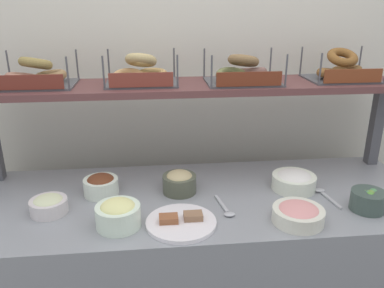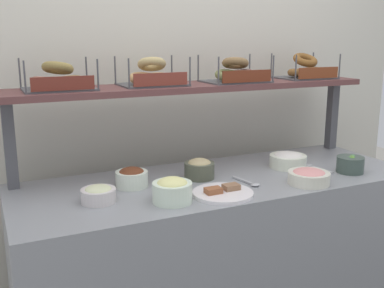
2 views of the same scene
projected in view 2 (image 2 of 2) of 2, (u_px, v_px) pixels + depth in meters
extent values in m
cube|color=beige|center=(175.00, 93.00, 2.62)|extent=(3.14, 0.06, 2.40)
cube|color=gray|center=(219.00, 260.00, 2.31)|extent=(1.94, 0.70, 0.85)
cube|color=#4C4C51|center=(10.00, 145.00, 2.04)|extent=(0.05, 0.05, 0.40)
cube|color=#4C4C51|center=(332.00, 116.00, 2.78)|extent=(0.05, 0.05, 0.40)
cube|color=brown|center=(196.00, 87.00, 2.36)|extent=(1.90, 0.32, 0.03)
cylinder|color=silver|center=(98.00, 196.00, 1.90)|extent=(0.14, 0.14, 0.06)
ellipsoid|color=beige|center=(98.00, 190.00, 1.89)|extent=(0.11, 0.11, 0.04)
cylinder|color=#4F5341|center=(199.00, 170.00, 2.22)|extent=(0.15, 0.15, 0.08)
ellipsoid|color=tan|center=(199.00, 164.00, 2.21)|extent=(0.11, 0.11, 0.05)
cylinder|color=white|center=(172.00, 192.00, 1.90)|extent=(0.16, 0.16, 0.08)
ellipsoid|color=#EFEC94|center=(172.00, 184.00, 1.89)|extent=(0.13, 0.13, 0.06)
cylinder|color=white|center=(132.00, 179.00, 2.09)|extent=(0.15, 0.15, 0.07)
ellipsoid|color=brown|center=(132.00, 173.00, 2.09)|extent=(0.11, 0.11, 0.05)
cylinder|color=silver|center=(309.00, 178.00, 2.14)|extent=(0.19, 0.19, 0.06)
ellipsoid|color=pink|center=(309.00, 173.00, 2.13)|extent=(0.15, 0.15, 0.04)
cylinder|color=#3D4E46|center=(350.00, 165.00, 2.31)|extent=(0.13, 0.13, 0.08)
sphere|color=#518E55|center=(352.00, 158.00, 2.33)|extent=(0.04, 0.04, 0.04)
sphere|color=#528E5F|center=(351.00, 159.00, 2.30)|extent=(0.03, 0.03, 0.03)
sphere|color=#589838|center=(352.00, 160.00, 2.29)|extent=(0.03, 0.03, 0.03)
sphere|color=#619B4E|center=(347.00, 159.00, 2.31)|extent=(0.02, 0.02, 0.02)
sphere|color=olive|center=(352.00, 159.00, 2.31)|extent=(0.04, 0.04, 0.04)
cylinder|color=white|center=(288.00, 161.00, 2.40)|extent=(0.19, 0.19, 0.06)
ellipsoid|color=white|center=(288.00, 156.00, 2.40)|extent=(0.15, 0.15, 0.04)
cylinder|color=white|center=(223.00, 193.00, 1.99)|extent=(0.26, 0.26, 0.01)
cube|color=#945433|center=(213.00, 191.00, 1.97)|extent=(0.07, 0.05, 0.02)
cube|color=#8F6649|center=(231.00, 187.00, 2.01)|extent=(0.07, 0.05, 0.02)
cube|color=#B7B7BC|center=(242.00, 180.00, 2.17)|extent=(0.04, 0.14, 0.01)
ellipsoid|color=#B7B7BC|center=(255.00, 185.00, 2.10)|extent=(0.04, 0.03, 0.01)
cube|color=#B7B7BC|center=(322.00, 170.00, 2.34)|extent=(0.03, 0.14, 0.01)
ellipsoid|color=#B7B7BC|center=(309.00, 165.00, 2.42)|extent=(0.04, 0.03, 0.01)
cube|color=#4C4C51|center=(59.00, 89.00, 2.09)|extent=(0.32, 0.24, 0.01)
cylinder|color=#4C4C51|center=(25.00, 78.00, 1.91)|extent=(0.01, 0.01, 0.14)
cylinder|color=#4C4C51|center=(98.00, 75.00, 2.04)|extent=(0.01, 0.01, 0.14)
cylinder|color=#4C4C51|center=(20.00, 74.00, 2.11)|extent=(0.01, 0.01, 0.14)
cylinder|color=#4C4C51|center=(87.00, 71.00, 2.24)|extent=(0.01, 0.01, 0.14)
cube|color=maroon|center=(63.00, 83.00, 1.98)|extent=(0.27, 0.01, 0.06)
torus|color=#A66D59|center=(47.00, 82.00, 2.03)|extent=(0.20, 0.20, 0.06)
torus|color=olive|center=(68.00, 81.00, 2.13)|extent=(0.15, 0.15, 0.05)
torus|color=olive|center=(58.00, 68.00, 2.07)|extent=(0.20, 0.20, 0.08)
cube|color=#4C4C51|center=(152.00, 85.00, 2.28)|extent=(0.31, 0.24, 0.01)
cylinder|color=#4C4C51|center=(129.00, 74.00, 2.10)|extent=(0.01, 0.01, 0.14)
cylinder|color=#4C4C51|center=(190.00, 72.00, 2.22)|extent=(0.01, 0.01, 0.14)
cylinder|color=#4C4C51|center=(115.00, 70.00, 2.30)|extent=(0.01, 0.01, 0.14)
cylinder|color=#4C4C51|center=(172.00, 69.00, 2.42)|extent=(0.01, 0.01, 0.14)
cube|color=brown|center=(161.00, 79.00, 2.16)|extent=(0.27, 0.01, 0.06)
torus|color=tan|center=(143.00, 78.00, 2.22)|extent=(0.15, 0.16, 0.06)
torus|color=tan|center=(158.00, 78.00, 2.32)|extent=(0.17, 0.17, 0.05)
torus|color=tan|center=(152.00, 64.00, 2.25)|extent=(0.17, 0.18, 0.09)
cube|color=#4C4C51|center=(235.00, 81.00, 2.43)|extent=(0.33, 0.24, 0.01)
cylinder|color=#4C4C51|center=(219.00, 71.00, 2.25)|extent=(0.01, 0.01, 0.14)
cylinder|color=#4C4C51|center=(273.00, 69.00, 2.38)|extent=(0.01, 0.01, 0.14)
cylinder|color=#4C4C51|center=(198.00, 68.00, 2.46)|extent=(0.01, 0.01, 0.14)
cylinder|color=#4C4C51|center=(250.00, 67.00, 2.59)|extent=(0.01, 0.01, 0.14)
cube|color=maroon|center=(247.00, 76.00, 2.32)|extent=(0.28, 0.01, 0.06)
torus|color=olive|center=(228.00, 75.00, 2.38)|extent=(0.15, 0.15, 0.06)
torus|color=#845D53|center=(240.00, 74.00, 2.48)|extent=(0.17, 0.18, 0.06)
torus|color=olive|center=(235.00, 63.00, 2.41)|extent=(0.20, 0.20, 0.08)
cube|color=#4C4C51|center=(304.00, 78.00, 2.64)|extent=(0.31, 0.24, 0.01)
cylinder|color=#4C4C51|center=(296.00, 68.00, 2.47)|extent=(0.01, 0.01, 0.14)
cylinder|color=#4C4C51|center=(340.00, 67.00, 2.59)|extent=(0.01, 0.01, 0.14)
cylinder|color=#4C4C51|center=(271.00, 66.00, 2.67)|extent=(0.01, 0.01, 0.14)
cylinder|color=#4C4C51|center=(313.00, 64.00, 2.79)|extent=(0.01, 0.01, 0.14)
cube|color=brown|center=(319.00, 73.00, 2.53)|extent=(0.26, 0.01, 0.06)
torus|color=brown|center=(300.00, 73.00, 2.59)|extent=(0.20, 0.20, 0.06)
torus|color=brown|center=(307.00, 71.00, 2.69)|extent=(0.20, 0.20, 0.06)
torus|color=brown|center=(305.00, 60.00, 2.62)|extent=(0.15, 0.15, 0.09)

